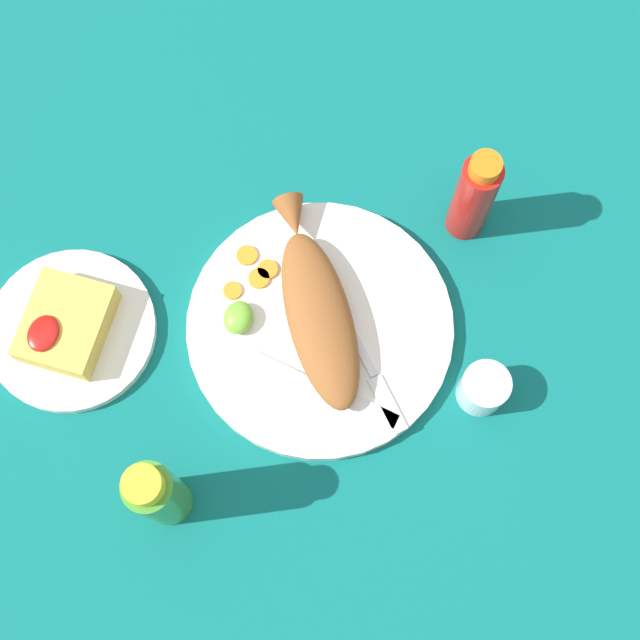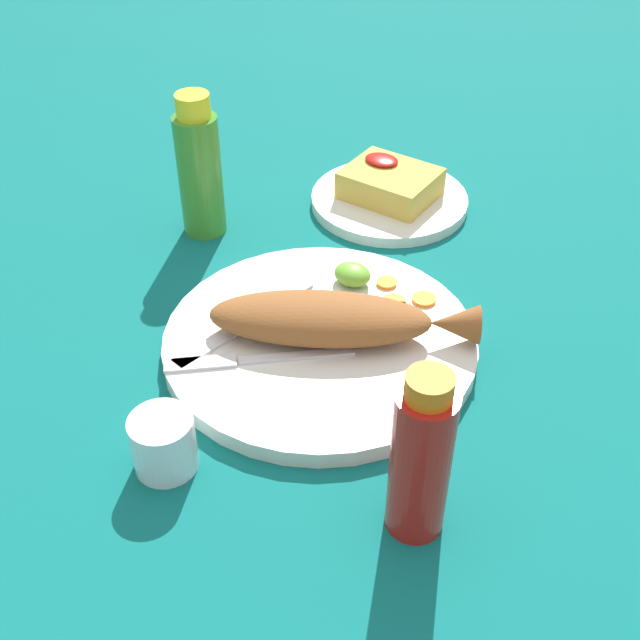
{
  "view_description": "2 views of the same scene",
  "coord_description": "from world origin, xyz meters",
  "px_view_note": "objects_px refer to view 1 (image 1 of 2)",
  "views": [
    {
      "loc": [
        0.3,
        0.08,
        1.03
      ],
      "look_at": [
        0.0,
        0.0,
        0.04
      ],
      "focal_mm": 50.0,
      "sensor_mm": 36.0,
      "label": 1
    },
    {
      "loc": [
        -0.35,
        0.51,
        0.54
      ],
      "look_at": [
        0.0,
        0.0,
        0.04
      ],
      "focal_mm": 45.0,
      "sensor_mm": 36.0,
      "label": 2
    }
  ],
  "objects_px": {
    "fried_fish": "(317,310)",
    "hot_sauce_bottle_red": "(474,196)",
    "salt_cup": "(483,389)",
    "fork_near": "(371,371)",
    "main_plate": "(320,327)",
    "fork_far": "(335,393)",
    "hot_sauce_bottle_green": "(158,494)",
    "side_plate_fries": "(72,330)"
  },
  "relations": [
    {
      "from": "fork_far",
      "to": "side_plate_fries",
      "type": "distance_m",
      "value": 0.33
    },
    {
      "from": "fork_near",
      "to": "fork_far",
      "type": "bearing_deg",
      "value": -83.69
    },
    {
      "from": "side_plate_fries",
      "to": "fork_far",
      "type": "bearing_deg",
      "value": 91.81
    },
    {
      "from": "fork_far",
      "to": "hot_sauce_bottle_green",
      "type": "distance_m",
      "value": 0.23
    },
    {
      "from": "salt_cup",
      "to": "fork_far",
      "type": "bearing_deg",
      "value": -72.78
    },
    {
      "from": "fork_near",
      "to": "fork_far",
      "type": "relative_size",
      "value": 0.8
    },
    {
      "from": "fried_fish",
      "to": "side_plate_fries",
      "type": "bearing_deg",
      "value": -101.51
    },
    {
      "from": "main_plate",
      "to": "fork_far",
      "type": "relative_size",
      "value": 1.73
    },
    {
      "from": "fried_fish",
      "to": "fork_far",
      "type": "relative_size",
      "value": 1.41
    },
    {
      "from": "hot_sauce_bottle_red",
      "to": "side_plate_fries",
      "type": "xyz_separation_m",
      "value": [
        0.27,
        -0.42,
        -0.07
      ]
    },
    {
      "from": "fried_fish",
      "to": "hot_sauce_bottle_red",
      "type": "relative_size",
      "value": 1.61
    },
    {
      "from": "fork_near",
      "to": "fried_fish",
      "type": "bearing_deg",
      "value": -163.44
    },
    {
      "from": "fried_fish",
      "to": "hot_sauce_bottle_red",
      "type": "distance_m",
      "value": 0.23
    },
    {
      "from": "salt_cup",
      "to": "side_plate_fries",
      "type": "distance_m",
      "value": 0.49
    },
    {
      "from": "fork_far",
      "to": "salt_cup",
      "type": "height_order",
      "value": "salt_cup"
    },
    {
      "from": "fried_fish",
      "to": "fork_near",
      "type": "xyz_separation_m",
      "value": [
        0.05,
        0.08,
        -0.02
      ]
    },
    {
      "from": "fork_far",
      "to": "hot_sauce_bottle_red",
      "type": "bearing_deg",
      "value": 79.62
    },
    {
      "from": "fork_far",
      "to": "fried_fish",
      "type": "bearing_deg",
      "value": 127.83
    },
    {
      "from": "fried_fish",
      "to": "salt_cup",
      "type": "xyz_separation_m",
      "value": [
        0.04,
        0.21,
        -0.02
      ]
    },
    {
      "from": "fork_near",
      "to": "hot_sauce_bottle_green",
      "type": "bearing_deg",
      "value": -82.59
    },
    {
      "from": "main_plate",
      "to": "hot_sauce_bottle_green",
      "type": "bearing_deg",
      "value": -23.62
    },
    {
      "from": "fork_near",
      "to": "salt_cup",
      "type": "height_order",
      "value": "salt_cup"
    },
    {
      "from": "hot_sauce_bottle_green",
      "to": "side_plate_fries",
      "type": "xyz_separation_m",
      "value": [
        -0.16,
        -0.18,
        -0.08
      ]
    },
    {
      "from": "fork_far",
      "to": "side_plate_fries",
      "type": "relative_size",
      "value": 0.91
    },
    {
      "from": "fork_near",
      "to": "hot_sauce_bottle_green",
      "type": "xyz_separation_m",
      "value": [
        0.21,
        -0.18,
        0.06
      ]
    },
    {
      "from": "fork_near",
      "to": "side_plate_fries",
      "type": "height_order",
      "value": "fork_near"
    },
    {
      "from": "salt_cup",
      "to": "fork_near",
      "type": "bearing_deg",
      "value": -83.93
    },
    {
      "from": "main_plate",
      "to": "fried_fish",
      "type": "height_order",
      "value": "fried_fish"
    },
    {
      "from": "main_plate",
      "to": "hot_sauce_bottle_red",
      "type": "relative_size",
      "value": 1.97
    },
    {
      "from": "fork_far",
      "to": "hot_sauce_bottle_green",
      "type": "height_order",
      "value": "hot_sauce_bottle_green"
    },
    {
      "from": "hot_sauce_bottle_green",
      "to": "fork_far",
      "type": "bearing_deg",
      "value": 139.27
    },
    {
      "from": "main_plate",
      "to": "fork_far",
      "type": "distance_m",
      "value": 0.09
    },
    {
      "from": "hot_sauce_bottle_green",
      "to": "salt_cup",
      "type": "xyz_separation_m",
      "value": [
        -0.22,
        0.31,
        -0.06
      ]
    },
    {
      "from": "main_plate",
      "to": "hot_sauce_bottle_red",
      "type": "xyz_separation_m",
      "value": [
        -0.18,
        0.14,
        0.07
      ]
    },
    {
      "from": "hot_sauce_bottle_red",
      "to": "hot_sauce_bottle_green",
      "type": "relative_size",
      "value": 0.92
    },
    {
      "from": "main_plate",
      "to": "fork_far",
      "type": "height_order",
      "value": "fork_far"
    },
    {
      "from": "fork_near",
      "to": "fork_far",
      "type": "height_order",
      "value": "same"
    },
    {
      "from": "fried_fish",
      "to": "fork_near",
      "type": "height_order",
      "value": "fried_fish"
    },
    {
      "from": "fork_far",
      "to": "side_plate_fries",
      "type": "bearing_deg",
      "value": -168.29
    },
    {
      "from": "main_plate",
      "to": "fried_fish",
      "type": "bearing_deg",
      "value": -149.5
    },
    {
      "from": "salt_cup",
      "to": "hot_sauce_bottle_red",
      "type": "bearing_deg",
      "value": -161.88
    },
    {
      "from": "hot_sauce_bottle_red",
      "to": "hot_sauce_bottle_green",
      "type": "distance_m",
      "value": 0.49
    }
  ]
}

